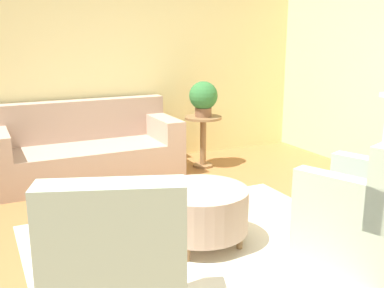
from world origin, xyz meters
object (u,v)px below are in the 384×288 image
armchair_left (117,276)px  potted_plant_on_side_table (203,97)px  couch (86,152)px  armchair_right (367,217)px  ottoman_table (200,209)px  side_table (203,133)px

armchair_left → potted_plant_on_side_table: size_ratio=2.22×
couch → armchair_right: 3.37m
potted_plant_on_side_table → armchair_left: bearing=-125.3°
armchair_left → ottoman_table: size_ratio=1.28×
side_table → potted_plant_on_side_table: bearing=0.0°
couch → armchair_right: armchair_right is taller
couch → ottoman_table: (0.43, -2.21, -0.02)m
couch → side_table: (1.48, -0.22, 0.13)m
armchair_left → armchair_right: (1.90, 0.00, 0.00)m
potted_plant_on_side_table → ottoman_table: bearing=-118.0°
side_table → armchair_left: bearing=-125.3°
side_table → potted_plant_on_side_table: 0.47m
couch → side_table: bearing=-8.4°
armchair_left → couch: bearing=80.1°
couch → armchair_left: 3.13m
armchair_left → potted_plant_on_side_table: bearing=54.7°
armchair_left → armchair_right: same height
side_table → armchair_right: bearing=-92.6°
armchair_left → armchair_right: bearing=0.0°
ottoman_table → potted_plant_on_side_table: 2.34m
armchair_left → armchair_right: size_ratio=1.00×
armchair_left → ottoman_table: armchair_left is taller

